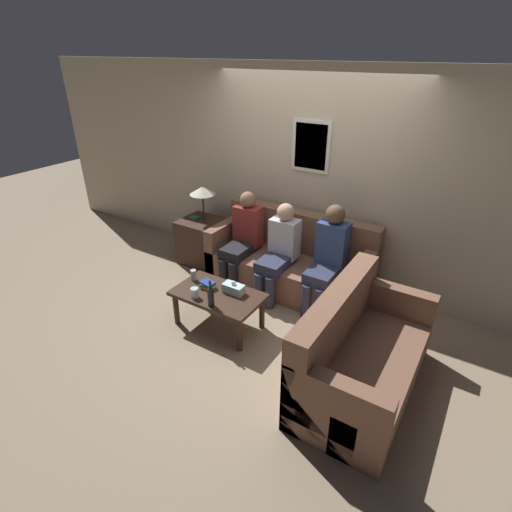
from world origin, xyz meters
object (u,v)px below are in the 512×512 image
object	(u,v)px
couch_main	(291,263)
wine_bottle	(211,296)
coffee_table	(218,298)
drinking_glass	(195,293)
couch_side	(359,358)
teddy_bear	(299,353)
person_left	(243,236)
person_right	(328,255)
person_middle	(279,249)

from	to	relation	value
couch_main	wine_bottle	world-z (taller)	couch_main
coffee_table	drinking_glass	xyz separation A→B (m)	(-0.15, -0.19, 0.12)
couch_main	coffee_table	world-z (taller)	couch_main
couch_side	teddy_bear	world-z (taller)	couch_side
person_left	drinking_glass	bearing A→B (deg)	-80.86
coffee_table	person_left	bearing A→B (deg)	109.01
coffee_table	wine_bottle	world-z (taller)	wine_bottle
person_right	drinking_glass	bearing A→B (deg)	-128.57
person_left	coffee_table	bearing A→B (deg)	-70.99
wine_bottle	person_right	size ratio (longest dim) A/B	0.24
person_left	person_right	bearing A→B (deg)	0.67
person_left	person_right	xyz separation A→B (m)	(1.15, 0.01, 0.03)
drinking_glass	person_right	distance (m)	1.54
teddy_bear	couch_side	bearing A→B (deg)	1.84
coffee_table	drinking_glass	size ratio (longest dim) A/B	8.76
teddy_bear	person_middle	bearing A→B (deg)	128.47
person_left	person_middle	xyz separation A→B (m)	(0.56, -0.06, -0.01)
couch_side	person_left	distance (m)	2.20
couch_main	wine_bottle	xyz separation A→B (m)	(-0.18, -1.38, 0.21)
wine_bottle	couch_main	bearing A→B (deg)	82.48
coffee_table	teddy_bear	xyz separation A→B (m)	(1.01, -0.07, -0.23)
person_middle	teddy_bear	bearing A→B (deg)	-51.53
couch_main	coffee_table	size ratio (longest dim) A/B	2.11
wine_bottle	drinking_glass	size ratio (longest dim) A/B	2.65
wine_bottle	drinking_glass	xyz separation A→B (m)	(-0.24, 0.03, -0.06)
coffee_table	person_middle	distance (m)	0.99
person_middle	person_right	size ratio (longest dim) A/B	0.93
couch_main	wine_bottle	distance (m)	1.40
drinking_glass	person_middle	xyz separation A→B (m)	(0.37, 1.13, 0.13)
drinking_glass	coffee_table	bearing A→B (deg)	51.23
person_middle	person_right	distance (m)	0.59
person_middle	teddy_bear	size ratio (longest dim) A/B	3.86
couch_main	person_left	xyz separation A→B (m)	(-0.61, -0.16, 0.30)
wine_bottle	person_middle	size ratio (longest dim) A/B	0.26
coffee_table	person_right	xyz separation A→B (m)	(0.80, 1.01, 0.29)
person_right	couch_side	bearing A→B (deg)	-53.96
couch_main	drinking_glass	world-z (taller)	couch_main
person_middle	coffee_table	bearing A→B (deg)	-103.05
drinking_glass	person_left	size ratio (longest dim) A/B	0.09
coffee_table	wine_bottle	distance (m)	0.29
couch_side	person_middle	size ratio (longest dim) A/B	1.40
person_middle	teddy_bear	xyz separation A→B (m)	(0.80, -1.00, -0.48)
couch_side	wine_bottle	world-z (taller)	couch_side
couch_main	couch_side	world-z (taller)	same
wine_bottle	couch_side	bearing A→B (deg)	6.50
couch_main	teddy_bear	distance (m)	1.45
wine_bottle	person_right	bearing A→B (deg)	59.62
person_right	person_middle	bearing A→B (deg)	-173.03
drinking_glass	teddy_bear	size ratio (longest dim) A/B	0.37
coffee_table	drinking_glass	bearing A→B (deg)	-128.77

